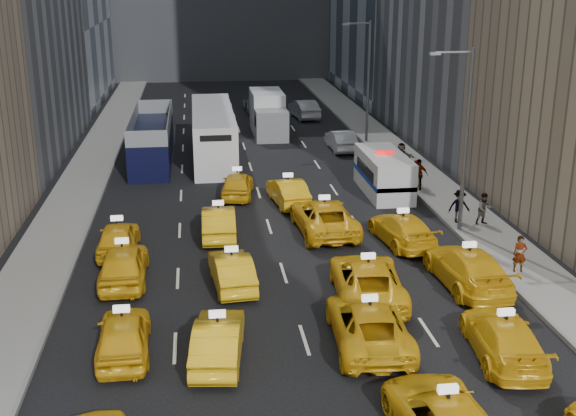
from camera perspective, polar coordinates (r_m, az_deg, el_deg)
name	(u,v)px	position (r m, az deg, el deg)	size (l,w,h in m)	color
ground	(314,369)	(24.03, 2.04, -12.62)	(160.00, 160.00, 0.00)	black
sidewalk_west	(86,175)	(47.50, -15.64, 2.53)	(3.00, 90.00, 0.15)	gray
sidewalk_east	(408,164)	(49.01, 9.45, 3.44)	(3.00, 90.00, 0.15)	gray
curb_west	(110,174)	(47.30, -13.90, 2.63)	(0.15, 90.00, 0.18)	slate
curb_east	(387,165)	(48.61, 7.81, 3.41)	(0.15, 90.00, 0.18)	slate
streetlight_near	(464,135)	(35.52, 13.74, 5.64)	(2.15, 0.22, 9.00)	#595B60
streetlight_far	(367,77)	(54.37, 6.25, 10.22)	(2.15, 0.22, 9.00)	#595B60
taxi_4	(123,335)	(25.11, -12.88, -9.74)	(1.74, 4.32, 1.47)	#F0B014
taxi_5	(218,340)	(24.34, -5.55, -10.32)	(1.53, 4.37, 1.44)	#F0B014
taxi_6	(369,324)	(25.33, 6.40, -9.07)	(2.50, 5.42, 1.51)	#F0B014
taxi_7	(503,338)	(25.39, 16.66, -9.78)	(2.02, 4.96, 1.44)	#F0B014
taxi_8	(124,264)	(30.68, -12.87, -4.33)	(1.90, 4.73, 1.61)	#F0B014
taxi_9	(232,270)	(29.65, -4.46, -4.91)	(1.50, 4.29, 1.41)	#F0B014
taxi_10	(367,280)	(28.64, 6.29, -5.65)	(2.61, 5.66, 1.57)	#F0B014
taxi_11	(468,268)	(30.43, 14.00, -4.61)	(2.24, 5.52, 1.60)	#F0B014
taxi_12	(118,238)	(33.89, -13.26, -2.31)	(1.73, 4.30, 1.46)	#F0B014
taxi_13	(219,222)	(35.21, -5.50, -1.09)	(1.58, 4.53, 1.49)	#F0B014
taxi_14	(324,217)	(35.63, 2.87, -0.71)	(2.65, 5.74, 1.59)	#F0B014
taxi_15	(402,229)	(34.55, 9.01, -1.67)	(2.00, 4.93, 1.43)	#F0B014
taxi_16	(237,185)	(41.42, -4.02, 1.86)	(1.70, 4.23, 1.44)	#F0B014
taxi_17	(288,191)	(39.98, -0.01, 1.31)	(1.54, 4.42, 1.46)	#F0B014
nypd_van	(384,174)	(42.30, 7.57, 2.68)	(3.07, 6.14, 2.52)	silver
double_decker	(152,138)	(49.86, -10.70, 5.43)	(2.88, 11.27, 3.26)	black
city_bus	(213,133)	(50.43, -5.95, 5.88)	(3.46, 13.26, 3.39)	silver
box_truck	(268,114)	(57.73, -1.58, 7.45)	(3.17, 7.38, 3.28)	silver
misc_car_0	(341,140)	(52.57, 4.21, 5.37)	(1.56, 4.47, 1.47)	#B1B3B9
misc_car_1	(158,116)	(62.71, -10.20, 7.17)	(2.32, 5.03, 1.40)	black
misc_car_2	(257,103)	(67.54, -2.49, 8.28)	(2.19, 5.39, 1.56)	gray
misc_car_3	(203,109)	(65.56, -6.73, 7.81)	(1.67, 4.16, 1.42)	black
misc_car_4	(304,109)	(64.36, 1.28, 7.84)	(1.74, 4.99, 1.64)	#9D9FA5
pedestrian_0	(520,254)	(32.09, 17.84, -3.48)	(0.58, 0.38, 1.60)	gray
pedestrian_1	(484,209)	(37.61, 15.24, -0.06)	(0.79, 0.43, 1.62)	gray
pedestrian_2	(459,206)	(37.56, 13.37, 0.14)	(1.11, 0.46, 1.71)	gray
pedestrian_3	(418,174)	(42.84, 10.26, 2.64)	(1.07, 0.49, 1.83)	gray
pedestrian_4	(417,173)	(43.57, 10.13, 2.74)	(0.77, 0.42, 1.58)	gray
pedestrian_5	(401,157)	(46.80, 8.92, 4.01)	(1.69, 0.48, 1.82)	gray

